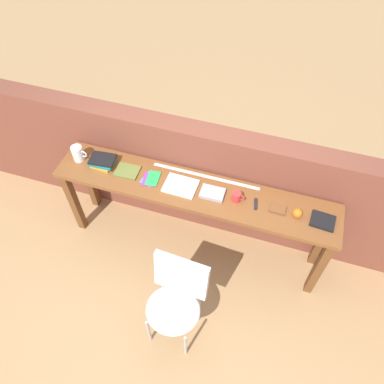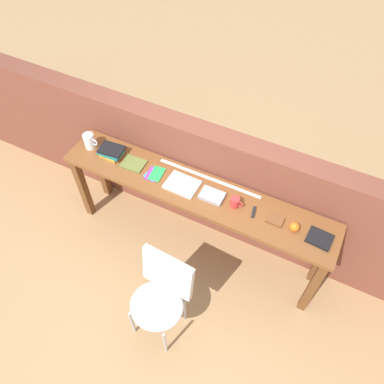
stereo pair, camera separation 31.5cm
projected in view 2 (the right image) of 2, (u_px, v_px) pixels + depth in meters
The scene contains 16 objects.
ground_plane at pixel (181, 266), 3.72m from camera, with size 40.00×40.00×0.00m, color tan.
brick_wall_back at pixel (210, 181), 3.59m from camera, with size 6.00×0.20×1.26m, color brown.
sideboard at pixel (195, 199), 3.31m from camera, with size 2.50×0.44×0.88m.
chair_white_moulded at pixel (161, 294), 2.98m from camera, with size 0.46×0.48×0.89m.
pitcher_white at pixel (89, 141), 3.46m from camera, with size 0.14×0.10×0.18m.
book_stack_leftmost at pixel (111, 152), 3.42m from camera, with size 0.24×0.18×0.08m.
magazine_cycling at pixel (134, 164), 3.38m from camera, with size 0.21×0.16×0.02m, color olive.
pamphlet_pile_colourful at pixel (154, 174), 3.31m from camera, with size 0.16×0.19×0.01m.
book_open_centre at pixel (182, 184), 3.22m from camera, with size 0.28×0.22×0.02m, color white.
book_grey_hardcover at pixel (212, 196), 3.14m from camera, with size 0.20×0.14×0.03m, color #9E9EA3.
mug at pixel (235, 202), 3.06m from camera, with size 0.11×0.08×0.09m.
multitool_folded at pixel (254, 212), 3.04m from camera, with size 0.02×0.11×0.02m, color black.
leather_journal_brown at pixel (275, 220), 2.99m from camera, with size 0.13×0.10×0.02m, color brown.
sports_ball_small at pixel (294, 227), 2.92m from camera, with size 0.08×0.08×0.08m, color orange.
book_repair_rightmost at pixel (320, 238), 2.88m from camera, with size 0.19×0.15×0.03m, color black.
ruler_metal_back_edge at pixel (209, 178), 3.28m from camera, with size 0.97×0.03×0.00m, color silver.
Camera 2 is at (0.89, -1.51, 3.37)m, focal length 35.00 mm.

